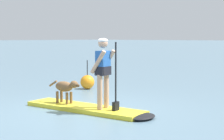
% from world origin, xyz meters
% --- Properties ---
extents(ground_plane, '(400.00, 400.00, 0.00)m').
position_xyz_m(ground_plane, '(0.00, 0.00, 0.00)').
color(ground_plane, slate).
extents(paddleboard, '(3.48, 1.18, 0.10)m').
position_xyz_m(paddleboard, '(0.23, 0.03, 0.05)').
color(paddleboard, yellow).
rests_on(paddleboard, ground_plane).
extents(person_paddler, '(0.64, 0.52, 1.63)m').
position_xyz_m(person_paddler, '(0.57, 0.07, 1.04)').
color(person_paddler, tan).
rests_on(person_paddler, paddleboard).
extents(dog, '(1.00, 0.29, 0.59)m').
position_xyz_m(dog, '(-0.59, -0.08, 0.50)').
color(dog, brown).
rests_on(dog, paddleboard).
extents(marker_buoy, '(0.48, 0.48, 0.98)m').
position_xyz_m(marker_buoy, '(-2.42, 2.45, 0.24)').
color(marker_buoy, orange).
rests_on(marker_buoy, ground_plane).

